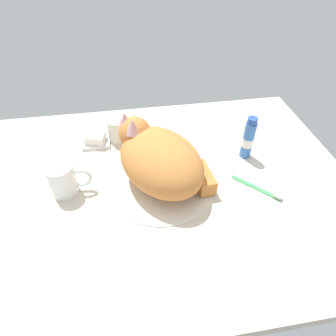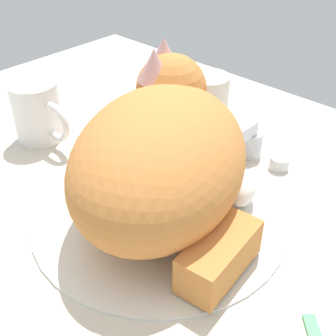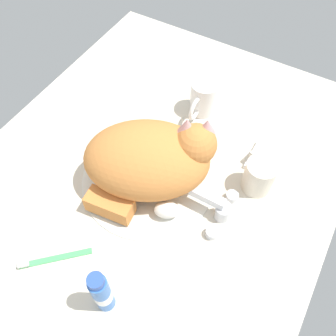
{
  "view_description": "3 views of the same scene",
  "coord_description": "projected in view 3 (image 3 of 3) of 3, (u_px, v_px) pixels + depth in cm",
  "views": [
    {
      "loc": [
        -7.26,
        -57.14,
        58.85
      ],
      "look_at": [
        1.86,
        -0.47,
        5.85
      ],
      "focal_mm": 30.83,
      "sensor_mm": 36.0,
      "label": 1
    },
    {
      "loc": [
        30.18,
        -30.76,
        36.97
      ],
      "look_at": [
        -1.16,
        2.69,
        5.22
      ],
      "focal_mm": 49.15,
      "sensor_mm": 36.0,
      "label": 2
    },
    {
      "loc": [
        37.88,
        27.13,
        71.97
      ],
      "look_at": [
        -2.42,
        3.87,
        4.63
      ],
      "focal_mm": 39.14,
      "sensor_mm": 36.0,
      "label": 3
    }
  ],
  "objects": [
    {
      "name": "ground_plane",
      "position": [
        149.0,
        183.0,
        0.87
      ],
      "size": [
        110.0,
        82.5,
        3.0
      ],
      "primitive_type": "cube",
      "color": "beige"
    },
    {
      "name": "sink_basin",
      "position": [
        148.0,
        179.0,
        0.85
      ],
      "size": [
        30.98,
        30.98,
        0.65
      ],
      "primitive_type": "cylinder",
      "color": "silver",
      "rests_on": "ground_plane"
    },
    {
      "name": "faucet",
      "position": [
        218.0,
        208.0,
        0.78
      ],
      "size": [
        12.98,
        9.8,
        5.87
      ],
      "color": "silver",
      "rests_on": "ground_plane"
    },
    {
      "name": "cat",
      "position": [
        151.0,
        159.0,
        0.79
      ],
      "size": [
        29.67,
        33.18,
        17.34
      ],
      "color": "#D17F3D",
      "rests_on": "sink_basin"
    },
    {
      "name": "coffee_mug",
      "position": [
        203.0,
        98.0,
        0.94
      ],
      "size": [
        11.37,
        7.1,
        9.18
      ],
      "color": "white",
      "rests_on": "ground_plane"
    },
    {
      "name": "rinse_cup",
      "position": [
        259.0,
        176.0,
        0.81
      ],
      "size": [
        6.94,
        6.94,
        8.09
      ],
      "color": "silver",
      "rests_on": "ground_plane"
    },
    {
      "name": "soap_dish",
      "position": [
        263.0,
        159.0,
        0.88
      ],
      "size": [
        9.0,
        6.4,
        1.2
      ],
      "primitive_type": "cube",
      "color": "white",
      "rests_on": "ground_plane"
    },
    {
      "name": "soap_bar",
      "position": [
        265.0,
        154.0,
        0.87
      ],
      "size": [
        7.14,
        6.17,
        2.77
      ],
      "primitive_type": "cube",
      "rotation": [
        0.0,
        0.0,
        -0.24
      ],
      "color": "white",
      "rests_on": "soap_dish"
    },
    {
      "name": "toothpaste_bottle",
      "position": [
        102.0,
        293.0,
        0.64
      ],
      "size": [
        3.45,
        3.45,
        13.85
      ],
      "color": "#3870C6",
      "rests_on": "ground_plane"
    },
    {
      "name": "toothbrush",
      "position": [
        51.0,
        259.0,
        0.74
      ],
      "size": [
        10.98,
        11.61,
        1.6
      ],
      "color": "#4CB266",
      "rests_on": "ground_plane"
    }
  ]
}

